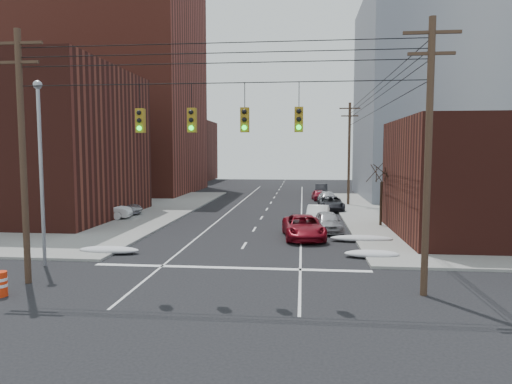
% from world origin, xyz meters
% --- Properties ---
extents(ground, '(160.00, 160.00, 0.00)m').
position_xyz_m(ground, '(0.00, 0.00, 0.00)').
color(ground, black).
rests_on(ground, ground).
extents(building_brick_tall, '(24.00, 20.00, 30.00)m').
position_xyz_m(building_brick_tall, '(-24.00, 48.00, 15.00)').
color(building_brick_tall, maroon).
rests_on(building_brick_tall, ground).
extents(building_brick_near, '(20.00, 16.00, 13.00)m').
position_xyz_m(building_brick_near, '(-22.00, 22.00, 6.50)').
color(building_brick_near, '#451B14').
rests_on(building_brick_near, ground).
extents(building_brick_far, '(22.00, 18.00, 12.00)m').
position_xyz_m(building_brick_far, '(-26.00, 74.00, 6.00)').
color(building_brick_far, '#451B14').
rests_on(building_brick_far, ground).
extents(building_office, '(22.00, 20.00, 25.00)m').
position_xyz_m(building_office, '(22.00, 44.00, 12.50)').
color(building_office, gray).
rests_on(building_office, ground).
extents(building_glass, '(20.00, 18.00, 22.00)m').
position_xyz_m(building_glass, '(24.00, 70.00, 11.00)').
color(building_glass, gray).
rests_on(building_glass, ground).
extents(utility_pole_left, '(2.20, 0.28, 11.00)m').
position_xyz_m(utility_pole_left, '(-8.50, 3.00, 5.78)').
color(utility_pole_left, '#473323').
rests_on(utility_pole_left, ground).
extents(utility_pole_right, '(2.20, 0.28, 11.00)m').
position_xyz_m(utility_pole_right, '(8.50, 3.00, 5.78)').
color(utility_pole_right, '#473323').
rests_on(utility_pole_right, ground).
extents(utility_pole_far, '(2.20, 0.28, 11.00)m').
position_xyz_m(utility_pole_far, '(8.50, 34.00, 5.78)').
color(utility_pole_far, '#473323').
rests_on(utility_pole_far, ground).
extents(traffic_signals, '(17.00, 0.42, 2.02)m').
position_xyz_m(traffic_signals, '(0.10, 2.97, 7.17)').
color(traffic_signals, black).
rests_on(traffic_signals, ground).
extents(street_light, '(0.44, 0.44, 9.32)m').
position_xyz_m(street_light, '(-9.50, 6.00, 5.54)').
color(street_light, gray).
rests_on(street_light, ground).
extents(bare_tree, '(2.09, 2.20, 4.93)m').
position_xyz_m(bare_tree, '(9.59, 20.00, 2.32)').
color(bare_tree, black).
rests_on(bare_tree, ground).
extents(snow_nw, '(3.50, 1.08, 0.42)m').
position_xyz_m(snow_nw, '(-7.40, 9.00, 0.21)').
color(snow_nw, silver).
rests_on(snow_nw, ground).
extents(snow_ne, '(3.00, 1.08, 0.42)m').
position_xyz_m(snow_ne, '(7.40, 9.50, 0.21)').
color(snow_ne, silver).
rests_on(snow_ne, ground).
extents(snow_east_far, '(4.00, 1.08, 0.42)m').
position_xyz_m(snow_east_far, '(7.40, 14.00, 0.21)').
color(snow_east_far, silver).
rests_on(snow_east_far, ground).
extents(red_pickup, '(3.16, 5.80, 1.54)m').
position_xyz_m(red_pickup, '(3.66, 14.77, 0.77)').
color(red_pickup, maroon).
rests_on(red_pickup, ground).
extents(parked_car_a, '(2.26, 4.55, 1.49)m').
position_xyz_m(parked_car_a, '(5.43, 17.48, 0.74)').
color(parked_car_a, '#A2A1A6').
rests_on(parked_car_a, ground).
extents(parked_car_b, '(2.11, 4.83, 1.54)m').
position_xyz_m(parked_car_b, '(4.80, 20.50, 0.77)').
color(parked_car_b, silver).
rests_on(parked_car_b, ground).
extents(parked_car_c, '(2.50, 5.14, 1.41)m').
position_xyz_m(parked_car_c, '(6.40, 29.60, 0.70)').
color(parked_car_c, black).
rests_on(parked_car_c, ground).
extents(parked_car_d, '(2.46, 4.77, 1.32)m').
position_xyz_m(parked_car_d, '(6.40, 35.14, 0.66)').
color(parked_car_d, '#B3B3B8').
rests_on(parked_car_d, ground).
extents(parked_car_e, '(1.82, 3.78, 1.25)m').
position_xyz_m(parked_car_e, '(5.53, 39.38, 0.62)').
color(parked_car_e, maroon).
rests_on(parked_car_e, ground).
extents(parked_car_f, '(1.80, 4.66, 1.51)m').
position_xyz_m(parked_car_f, '(6.09, 45.68, 0.76)').
color(parked_car_f, black).
rests_on(parked_car_f, ground).
extents(lot_car_a, '(4.68, 2.14, 1.49)m').
position_xyz_m(lot_car_a, '(-13.13, 21.06, 0.89)').
color(lot_car_a, silver).
rests_on(lot_car_a, sidewalk_nw).
extents(lot_car_b, '(4.77, 2.48, 1.28)m').
position_xyz_m(lot_car_b, '(-13.13, 23.84, 0.79)').
color(lot_car_b, '#A8A7AC').
rests_on(lot_car_b, sidewalk_nw).
extents(lot_car_c, '(5.36, 2.47, 1.52)m').
position_xyz_m(lot_car_c, '(-17.29, 24.84, 0.91)').
color(lot_car_c, black).
rests_on(lot_car_c, sidewalk_nw).
extents(lot_car_d, '(4.28, 3.08, 1.35)m').
position_xyz_m(lot_car_d, '(-18.38, 25.90, 0.83)').
color(lot_car_d, silver).
rests_on(lot_car_d, sidewalk_nw).
extents(construction_barrel, '(0.67, 0.67, 1.00)m').
position_xyz_m(construction_barrel, '(-8.50, 1.12, 0.52)').
color(construction_barrel, red).
rests_on(construction_barrel, ground).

